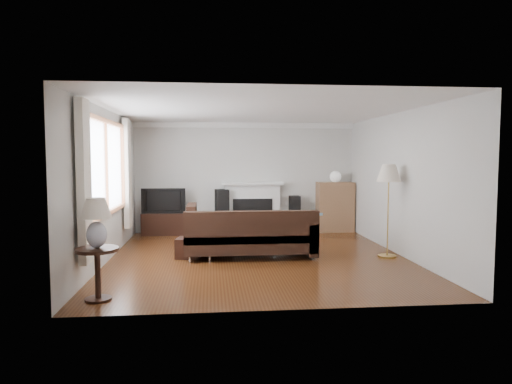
{
  "coord_description": "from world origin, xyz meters",
  "views": [
    {
      "loc": [
        -0.8,
        -7.69,
        1.71
      ],
      "look_at": [
        0.0,
        0.3,
        1.1
      ],
      "focal_mm": 32.0,
      "sensor_mm": 36.0,
      "label": 1
    }
  ],
  "objects": [
    {
      "name": "fireplace",
      "position": [
        0.15,
        2.64,
        0.57
      ],
      "size": [
        1.4,
        0.26,
        1.15
      ],
      "primitive_type": "cube",
      "color": "white",
      "rests_on": "room"
    },
    {
      "name": "speaker_left",
      "position": [
        -0.55,
        2.53,
        0.5
      ],
      "size": [
        0.33,
        0.37,
        0.99
      ],
      "primitive_type": "cube",
      "rotation": [
        0.0,
        0.0,
        0.17
      ],
      "color": "black",
      "rests_on": "ground"
    },
    {
      "name": "floor_lamp",
      "position": [
        2.22,
        -0.21,
        0.8
      ],
      "size": [
        0.45,
        0.45,
        1.59
      ],
      "primitive_type": "cube",
      "rotation": [
        0.0,
        0.0,
        0.1
      ],
      "color": "#B68D3F",
      "rests_on": "ground"
    },
    {
      "name": "sectional_sofa",
      "position": [
        -0.13,
        0.03,
        0.39
      ],
      "size": [
        2.41,
        1.76,
        0.78
      ],
      "primitive_type": "cube",
      "color": "black",
      "rests_on": "ground"
    },
    {
      "name": "globe_lamp",
      "position": [
        2.05,
        2.52,
        1.27
      ],
      "size": [
        0.26,
        0.26,
        0.26
      ],
      "primitive_type": "sphere",
      "color": "white",
      "rests_on": "bookshelf"
    },
    {
      "name": "side_table",
      "position": [
        -2.15,
        -2.18,
        0.32
      ],
      "size": [
        0.51,
        0.51,
        0.64
      ],
      "primitive_type": "cube",
      "color": "black",
      "rests_on": "ground"
    },
    {
      "name": "curtain_near",
      "position": [
        -2.4,
        -1.72,
        1.4
      ],
      "size": [
        0.1,
        0.35,
        2.1
      ],
      "primitive_type": "cube",
      "color": "silver",
      "rests_on": "room"
    },
    {
      "name": "tv_stand",
      "position": [
        -1.83,
        2.5,
        0.24
      ],
      "size": [
        0.97,
        0.44,
        0.49
      ],
      "primitive_type": "cube",
      "color": "black",
      "rests_on": "ground"
    },
    {
      "name": "speaker_right",
      "position": [
        1.11,
        2.55,
        0.42
      ],
      "size": [
        0.23,
        0.28,
        0.83
      ],
      "primitive_type": "cube",
      "rotation": [
        0.0,
        0.0,
        0.01
      ],
      "color": "black",
      "rests_on": "ground"
    },
    {
      "name": "curtain_far",
      "position": [
        -2.4,
        1.32,
        1.4
      ],
      "size": [
        0.1,
        0.35,
        2.1
      ],
      "primitive_type": "cube",
      "color": "silver",
      "rests_on": "room"
    },
    {
      "name": "television",
      "position": [
        -1.83,
        2.5,
        0.76
      ],
      "size": [
        0.96,
        0.13,
        0.55
      ],
      "primitive_type": "imported",
      "color": "black",
      "rests_on": "tv_stand"
    },
    {
      "name": "footstool",
      "position": [
        -1.18,
        0.09,
        0.17
      ],
      "size": [
        0.47,
        0.47,
        0.34
      ],
      "primitive_type": "cube",
      "rotation": [
        0.0,
        0.0,
        -0.18
      ],
      "color": "black",
      "rests_on": "ground"
    },
    {
      "name": "coffee_table",
      "position": [
        -0.19,
        1.26,
        0.22
      ],
      "size": [
        1.14,
        0.68,
        0.43
      ],
      "primitive_type": "cube",
      "rotation": [
        0.0,
        0.0,
        -0.07
      ],
      "color": "#A36C4E",
      "rests_on": "ground"
    },
    {
      "name": "bookshelf",
      "position": [
        2.05,
        2.52,
        0.57
      ],
      "size": [
        0.83,
        0.39,
        1.14
      ],
      "primitive_type": "cube",
      "color": "#8C6141",
      "rests_on": "ground"
    },
    {
      "name": "table_lamp",
      "position": [
        -2.15,
        -2.18,
        0.93
      ],
      "size": [
        0.36,
        0.36,
        0.59
      ],
      "primitive_type": "cube",
      "color": "silver",
      "rests_on": "side_table"
    },
    {
      "name": "room",
      "position": [
        0.0,
        0.0,
        1.25
      ],
      "size": [
        5.1,
        5.6,
        2.54
      ],
      "color": "#4B2610",
      "rests_on": "ground"
    },
    {
      "name": "window",
      "position": [
        -2.45,
        -0.2,
        1.55
      ],
      "size": [
        0.12,
        2.74,
        1.54
      ],
      "primitive_type": "cube",
      "color": "#935736",
      "rests_on": "room"
    }
  ]
}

